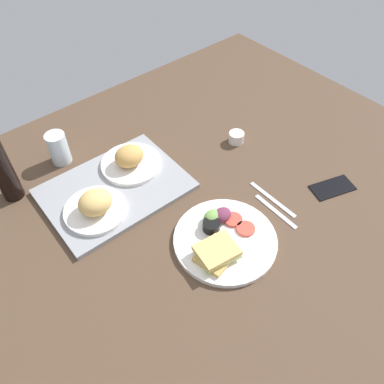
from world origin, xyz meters
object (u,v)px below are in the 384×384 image
Objects in this scene: plate_with_salad at (223,239)px; fork at (276,211)px; bread_plate_far at (130,160)px; espresso_cup at (236,137)px; serving_tray at (115,189)px; bread_plate_near at (95,206)px; drinking_glass at (58,148)px; soda_bottle at (2,169)px; cell_phone at (333,187)px; knife at (273,199)px.

fork is (20.65, -2.41, -1.38)cm from plate_with_salad.
bread_plate_far is 40.08cm from espresso_cup.
plate_with_salad is (12.87, -37.71, 0.83)cm from serving_tray.
bread_plate_near is 0.64× the size of plate_with_salad.
bread_plate_near is (-9.84, -5.46, 3.91)cm from serving_tray.
drinking_glass is 63.18cm from espresso_cup.
espresso_cup is at bearing -22.27° from fork.
cell_phone is at bearing -38.51° from soda_bottle.
drinking_glass reaches higher than plate_with_salad.
knife is (26.81, -40.94, -4.09)cm from bread_plate_far.
bread_plate_far is 1.79× the size of drinking_glass.
plate_with_salad reaches higher than serving_tray.
bread_plate_near reaches higher than knife.
cell_phone is at bearing -10.40° from plate_with_salad.
plate_with_salad is at bearing -72.58° from drinking_glass.
bread_plate_near is 55.69cm from fork.
bread_plate_near is 0.94× the size of bread_plate_far.
knife is (-11.06, -28.02, -1.75)cm from espresso_cup.
serving_tray is 3.89× the size of drinking_glass.
fork is (23.81, -44.94, -4.09)cm from bread_plate_far.
fork is at bearing -62.09° from bread_plate_far.
drinking_glass is at bearing 33.36° from fork.
bread_plate_far is 1.44× the size of cell_phone.
plate_with_salad is at bearing -54.85° from bread_plate_near.
plate_with_salad is (3.16, -42.54, -2.71)cm from bread_plate_far.
bread_plate_far is at bearing 161.15° from espresso_cup.
drinking_glass is 0.80× the size of cell_phone.
soda_bottle reaches higher than plate_with_salad.
bread_plate_near is 1.14× the size of fork.
drinking_glass is 0.49× the size of soda_bottle.
drinking_glass reaches higher than serving_tray.
bread_plate_near is at bearing -96.29° from drinking_glass.
espresso_cup is at bearing -9.66° from serving_tray.
drinking_glass is (-6.57, 24.24, 4.99)cm from serving_tray.
fork is 5.00cm from knife.
bread_plate_near is 76.74cm from cell_phone.
fork is 22.61cm from cell_phone.
cell_phone is at bearing -48.36° from drinking_glass.
plate_with_salad is at bearing -139.53° from espresso_cup.
soda_bottle is at bearing 46.52° from fork.
serving_tray is at bearing 29.04° from bread_plate_near.
serving_tray is 52.28cm from fork.
plate_with_salad is at bearing 94.18° from knife.
soda_bottle is 79.33cm from espresso_cup.
bread_plate_near is 22.09cm from bread_plate_far.
bread_plate_far reaches higher than serving_tray.
drinking_glass is at bearing 105.16° from serving_tray.
cell_phone is at bearing -78.10° from espresso_cup.
soda_bottle is at bearing 160.12° from cell_phone.
knife is (36.52, -36.12, -0.55)cm from serving_tray.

